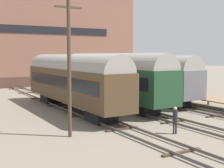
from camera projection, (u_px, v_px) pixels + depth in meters
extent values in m
plane|color=slate|center=(151.00, 116.00, 26.74)|extent=(200.00, 200.00, 0.00)
cube|color=#4C4742|center=(93.00, 121.00, 23.95)|extent=(0.08, 60.00, 0.16)
cube|color=#4C4742|center=(109.00, 119.00, 24.67)|extent=(0.08, 60.00, 0.16)
cube|color=#3D2D1E|center=(182.00, 152.00, 16.58)|extent=(2.60, 0.24, 0.10)
cube|color=#3D2D1E|center=(122.00, 129.00, 21.74)|extent=(2.60, 0.24, 0.10)
cube|color=#3D2D1E|center=(85.00, 115.00, 26.90)|extent=(2.60, 0.24, 0.10)
cube|color=#3D2D1E|center=(60.00, 105.00, 32.06)|extent=(2.60, 0.24, 0.10)
cube|color=#3D2D1E|center=(42.00, 98.00, 37.22)|extent=(2.60, 0.24, 0.10)
cube|color=#3D2D1E|center=(28.00, 93.00, 42.38)|extent=(2.60, 0.24, 0.10)
cube|color=#3D2D1E|center=(18.00, 89.00, 47.54)|extent=(2.60, 0.24, 0.10)
cube|color=#4C4742|center=(144.00, 114.00, 26.36)|extent=(0.08, 60.00, 0.16)
cube|color=#4C4742|center=(157.00, 113.00, 27.08)|extent=(0.08, 60.00, 0.16)
cube|color=#3D2D1E|center=(174.00, 122.00, 24.15)|extent=(2.60, 0.24, 0.10)
cube|color=#3D2D1E|center=(131.00, 110.00, 29.31)|extent=(2.60, 0.24, 0.10)
cube|color=#3D2D1E|center=(101.00, 102.00, 34.47)|extent=(2.60, 0.24, 0.10)
cube|color=#3D2D1E|center=(79.00, 95.00, 39.63)|extent=(2.60, 0.24, 0.10)
cube|color=#3D2D1E|center=(62.00, 91.00, 44.80)|extent=(2.60, 0.24, 0.10)
cube|color=#3D2D1E|center=(48.00, 87.00, 49.96)|extent=(2.60, 0.24, 0.10)
cube|color=#4C4742|center=(186.00, 109.00, 28.78)|extent=(0.08, 60.00, 0.16)
cube|color=#4C4742|center=(197.00, 108.00, 29.49)|extent=(0.08, 60.00, 0.16)
cube|color=#3D2D1E|center=(217.00, 116.00, 26.57)|extent=(2.60, 0.24, 0.10)
cube|color=#3D2D1E|center=(171.00, 106.00, 31.73)|extent=(2.60, 0.24, 0.10)
cube|color=#3D2D1E|center=(137.00, 98.00, 36.89)|extent=(2.60, 0.24, 0.10)
cube|color=#3D2D1E|center=(111.00, 93.00, 42.05)|extent=(2.60, 0.24, 0.10)
cube|color=#3D2D1E|center=(92.00, 89.00, 47.21)|extent=(2.60, 0.24, 0.10)
cube|color=#3D2D1E|center=(76.00, 85.00, 52.37)|extent=(2.60, 0.24, 0.10)
cube|color=black|center=(52.00, 98.00, 34.23)|extent=(1.80, 2.40, 1.00)
cube|color=black|center=(101.00, 115.00, 24.33)|extent=(1.80, 2.40, 1.00)
cube|color=#4C3823|center=(72.00, 84.00, 29.09)|extent=(2.83, 17.71, 2.91)
cube|color=black|center=(72.00, 81.00, 29.06)|extent=(2.87, 16.29, 1.05)
cylinder|color=gray|center=(72.00, 69.00, 28.96)|extent=(2.69, 17.35, 2.69)
cube|color=black|center=(123.00, 92.00, 39.48)|extent=(1.80, 2.40, 1.00)
cube|color=black|center=(176.00, 102.00, 31.04)|extent=(1.80, 2.40, 1.00)
cube|color=slate|center=(146.00, 80.00, 35.08)|extent=(2.91, 15.10, 2.76)
cube|color=black|center=(146.00, 77.00, 35.05)|extent=(2.95, 13.89, 0.99)
cylinder|color=gray|center=(147.00, 68.00, 34.95)|extent=(2.76, 14.80, 2.76)
cube|color=black|center=(86.00, 94.00, 37.71)|extent=(1.80, 2.40, 1.00)
cube|color=black|center=(145.00, 108.00, 27.47)|extent=(1.80, 2.40, 1.00)
cube|color=#1E4228|center=(111.00, 81.00, 32.40)|extent=(2.95, 18.31, 2.97)
cube|color=black|center=(111.00, 78.00, 32.37)|extent=(2.99, 16.85, 1.07)
cylinder|color=gray|center=(111.00, 67.00, 32.26)|extent=(2.80, 17.95, 2.80)
cube|color=#8C704C|center=(200.00, 97.00, 31.90)|extent=(2.84, 14.27, 0.10)
cylinder|color=brown|center=(148.00, 95.00, 37.32)|extent=(0.20, 0.20, 0.86)
cylinder|color=brown|center=(165.00, 93.00, 38.59)|extent=(0.20, 0.20, 0.86)
cylinder|color=brown|center=(190.00, 103.00, 31.31)|extent=(0.20, 0.20, 0.86)
cylinder|color=brown|center=(208.00, 101.00, 32.58)|extent=(0.20, 0.20, 0.86)
cube|color=brown|center=(180.00, 89.00, 34.85)|extent=(1.40, 0.40, 0.06)
cube|color=brown|center=(179.00, 87.00, 34.97)|extent=(1.40, 0.06, 0.45)
cube|color=black|center=(176.00, 91.00, 34.57)|extent=(0.06, 0.40, 0.40)
cube|color=black|center=(184.00, 91.00, 35.17)|extent=(0.06, 0.40, 0.40)
cylinder|color=#282833|center=(174.00, 128.00, 20.50)|extent=(0.12, 0.12, 0.87)
cylinder|color=#282833|center=(176.00, 127.00, 20.60)|extent=(0.12, 0.12, 0.87)
cylinder|color=#232328|center=(175.00, 116.00, 20.48)|extent=(0.32, 0.32, 0.72)
sphere|color=tan|center=(175.00, 109.00, 20.43)|extent=(0.23, 0.23, 0.23)
cylinder|color=#473828|center=(69.00, 64.00, 19.50)|extent=(0.24, 0.24, 9.26)
cube|color=#473828|center=(68.00, 7.00, 19.17)|extent=(1.80, 0.12, 0.12)
cube|color=#4F342A|center=(25.00, 80.00, 55.05)|extent=(38.90, 10.62, 1.68)
cube|color=brown|center=(23.00, 32.00, 54.26)|extent=(38.90, 10.62, 15.09)
cube|color=black|center=(32.00, 29.00, 49.65)|extent=(27.23, 0.10, 1.20)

